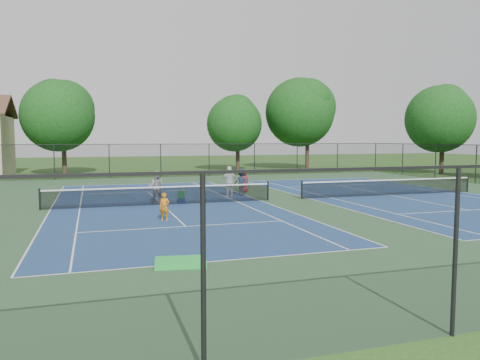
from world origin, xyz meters
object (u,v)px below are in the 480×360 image
object	(u,v)px
ball_hopper	(181,194)
instructor	(156,187)
ball_crate	(181,201)
tree_back_a	(63,112)
tree_back_c	(238,121)
tree_back_d	(308,109)
child_player	(164,207)
bystander_b	(242,182)
bystander_c	(244,181)
tree_side_e	(443,115)
bystander_a	(230,181)

from	to	relation	value
ball_hopper	instructor	bearing A→B (deg)	162.46
ball_crate	tree_back_a	bearing A→B (deg)	106.69
tree_back_c	tree_back_d	distance (m)	8.17
tree_back_d	child_player	distance (m)	35.91
bystander_b	child_player	bearing A→B (deg)	85.01
bystander_c	ball_crate	size ratio (longest dim) A/B	3.63
child_player	bystander_c	world-z (taller)	bystander_c
tree_back_a	ball_crate	bearing A→B (deg)	-73.31
tree_back_a	tree_back_d	size ratio (longest dim) A/B	0.88
tree_side_e	ball_hopper	distance (m)	32.40
bystander_b	ball_hopper	world-z (taller)	bystander_b
tree_back_d	ball_hopper	xyz separation A→B (m)	(-18.92, -23.60, -6.35)
ball_crate	bystander_a	bearing A→B (deg)	29.82
instructor	tree_back_c	bearing A→B (deg)	-101.24
tree_back_c	tree_side_e	xyz separation A→B (m)	(18.00, -11.00, 0.33)
tree_back_a	ball_crate	size ratio (longest dim) A/B	22.44
bystander_b	bystander_c	xyz separation A→B (m)	(0.65, 1.60, -0.08)
child_player	ball_crate	world-z (taller)	child_player
instructor	child_player	bearing A→B (deg)	101.49
instructor	tree_back_a	bearing A→B (deg)	-60.44
ball_hopper	bystander_b	bearing A→B (deg)	27.36
tree_back_c	ball_crate	world-z (taller)	tree_back_c
bystander_b	ball_hopper	xyz separation A→B (m)	(-4.13, -2.14, -0.35)
tree_side_e	bystander_c	distance (m)	26.56
tree_back_d	bystander_b	size ratio (longest dim) A/B	6.29
tree_side_e	ball_crate	xyz separation A→B (m)	(-28.92, -13.60, -5.67)
tree_side_e	bystander_c	xyz separation A→B (m)	(-24.14, -9.86, -5.07)
bystander_b	ball_crate	world-z (taller)	bystander_b
tree_back_a	tree_side_e	size ratio (longest dim) A/B	1.03
tree_back_d	instructor	size ratio (longest dim) A/B	5.89
tree_back_c	instructor	bearing A→B (deg)	-116.76
child_player	bystander_a	size ratio (longest dim) A/B	0.64
child_player	bystander_c	bearing A→B (deg)	76.78
ball_crate	bystander_c	bearing A→B (deg)	38.02
instructor	bystander_a	distance (m)	4.82
bystander_a	bystander_b	bearing A→B (deg)	-167.83
tree_side_e	bystander_c	world-z (taller)	tree_side_e
tree_back_a	instructor	distance (m)	24.46
tree_back_a	instructor	size ratio (longest dim) A/B	5.20
tree_back_c	ball_crate	distance (m)	27.44
bystander_c	ball_hopper	distance (m)	6.08
child_player	bystander_a	bearing A→B (deg)	77.53
ball_crate	tree_side_e	bearing A→B (deg)	25.18
tree_back_c	child_player	distance (m)	32.67
ball_crate	ball_hopper	bearing A→B (deg)	0.00
tree_back_c	child_player	xyz separation A→B (m)	(-12.59, -29.75, -4.89)
tree_back_d	tree_side_e	bearing A→B (deg)	-45.00
tree_back_a	ball_crate	distance (m)	25.33
ball_hopper	bystander_c	bearing A→B (deg)	38.02
tree_side_e	instructor	size ratio (longest dim) A/B	5.04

